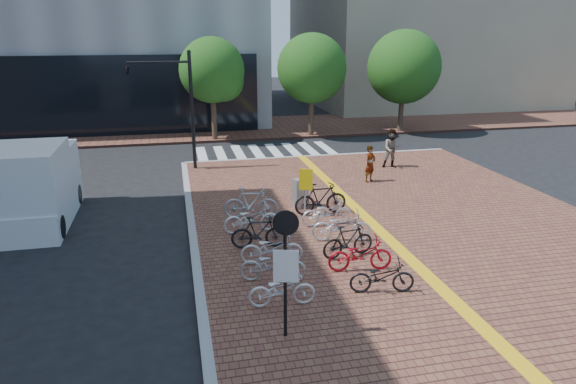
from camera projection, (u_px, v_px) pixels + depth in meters
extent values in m
plane|color=black|center=(334.00, 258.00, 15.13)|extent=(120.00, 120.00, 0.00)
cube|color=brown|center=(536.00, 337.00, 11.08)|extent=(14.00, 34.00, 0.15)
cube|color=yellow|center=(496.00, 340.00, 10.85)|extent=(0.40, 34.00, 0.01)
cube|color=gray|center=(211.00, 384.00, 9.63)|extent=(0.25, 34.00, 0.15)
cube|color=gray|center=(320.00, 157.00, 26.90)|extent=(14.00, 0.25, 0.15)
cube|color=brown|center=(240.00, 128.00, 34.65)|extent=(70.00, 8.00, 0.15)
cube|color=gray|center=(421.00, 0.00, 45.94)|extent=(20.00, 18.00, 18.00)
cube|color=silver|center=(202.00, 155.00, 27.53)|extent=(0.50, 4.00, 0.01)
cube|color=silver|center=(221.00, 154.00, 27.74)|extent=(0.50, 4.00, 0.01)
cube|color=silver|center=(239.00, 153.00, 27.95)|extent=(0.50, 4.00, 0.01)
cube|color=silver|center=(257.00, 152.00, 28.16)|extent=(0.50, 4.00, 0.01)
cube|color=silver|center=(275.00, 151.00, 28.37)|extent=(0.50, 4.00, 0.01)
cube|color=silver|center=(293.00, 150.00, 28.57)|extent=(0.50, 4.00, 0.01)
cube|color=silver|center=(310.00, 150.00, 28.78)|extent=(0.50, 4.00, 0.01)
cube|color=silver|center=(327.00, 149.00, 28.99)|extent=(0.50, 4.00, 0.01)
cylinder|color=#38281E|center=(214.00, 117.00, 30.56)|extent=(0.32, 0.32, 2.60)
sphere|color=#194714|center=(212.00, 70.00, 29.73)|extent=(3.80, 3.80, 3.80)
sphere|color=#194714|center=(223.00, 81.00, 29.76)|extent=(2.40, 2.40, 2.40)
cylinder|color=#38281E|center=(311.00, 114.00, 31.81)|extent=(0.32, 0.32, 2.60)
sphere|color=#194714|center=(312.00, 68.00, 30.98)|extent=(4.20, 4.20, 4.20)
sphere|color=#194714|center=(323.00, 79.00, 31.01)|extent=(2.40, 2.40, 2.40)
cylinder|color=#38281E|center=(401.00, 111.00, 33.06)|extent=(0.32, 0.32, 2.60)
sphere|color=#194714|center=(404.00, 67.00, 32.23)|extent=(4.60, 4.60, 4.60)
sphere|color=#194714|center=(414.00, 77.00, 32.26)|extent=(2.40, 2.40, 2.40)
imported|color=silver|center=(282.00, 289.00, 12.10)|extent=(1.63, 0.66, 0.84)
imported|color=#A6A6AB|center=(273.00, 265.00, 13.31)|extent=(1.81, 0.92, 0.91)
imported|color=silver|center=(272.00, 248.00, 14.30)|extent=(1.81, 0.82, 0.92)
imported|color=black|center=(259.00, 232.00, 15.31)|extent=(1.71, 0.64, 1.00)
imported|color=silver|center=(251.00, 218.00, 16.51)|extent=(1.84, 0.72, 0.95)
imported|color=#ACABB0|center=(251.00, 203.00, 17.68)|extent=(1.96, 0.88, 1.14)
imported|color=black|center=(382.00, 277.00, 12.71)|extent=(1.69, 0.83, 0.85)
imported|color=#B60D1A|center=(360.00, 255.00, 13.87)|extent=(1.81, 0.78, 0.92)
imported|color=black|center=(348.00, 241.00, 14.72)|extent=(1.68, 0.76, 0.98)
imported|color=silver|center=(342.00, 226.00, 15.83)|extent=(1.94, 1.01, 0.97)
imported|color=silver|center=(327.00, 212.00, 17.12)|extent=(1.75, 0.67, 0.91)
imported|color=black|center=(321.00, 199.00, 18.13)|extent=(1.93, 0.62, 1.15)
imported|color=gray|center=(370.00, 164.00, 21.98)|extent=(0.68, 0.61, 1.57)
imported|color=#535B69|center=(392.00, 149.00, 24.22)|extent=(1.04, 0.90, 1.84)
cube|color=#B7B8BC|center=(300.00, 193.00, 18.83)|extent=(0.57, 0.47, 1.09)
cylinder|color=#B7B7BC|center=(305.00, 193.00, 17.81)|extent=(0.08, 0.08, 1.69)
cube|color=yellow|center=(305.00, 180.00, 17.61)|extent=(0.46, 0.18, 0.75)
cylinder|color=black|center=(285.00, 275.00, 10.60)|extent=(0.09, 0.09, 2.84)
cylinder|color=black|center=(286.00, 223.00, 10.19)|extent=(0.52, 0.17, 0.53)
cube|color=silver|center=(286.00, 266.00, 10.47)|extent=(0.51, 0.16, 0.71)
cylinder|color=black|center=(192.00, 111.00, 23.57)|extent=(0.16, 0.16, 5.41)
cylinder|color=black|center=(158.00, 62.00, 22.62)|extent=(2.71, 0.11, 0.11)
imported|color=black|center=(127.00, 69.00, 22.42)|extent=(0.24, 1.12, 0.45)
cube|color=silver|center=(40.00, 208.00, 17.83)|extent=(2.10, 4.93, 0.98)
cube|color=silver|center=(44.00, 165.00, 18.79)|extent=(2.09, 2.09, 1.42)
cube|color=silver|center=(28.00, 177.00, 16.61)|extent=(2.20, 3.07, 1.97)
cylinder|color=black|center=(25.00, 198.00, 19.30)|extent=(0.24, 0.77, 0.77)
cylinder|color=black|center=(77.00, 195.00, 19.69)|extent=(0.24, 0.77, 0.77)
cylinder|color=black|center=(59.00, 227.00, 16.44)|extent=(0.24, 0.77, 0.77)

